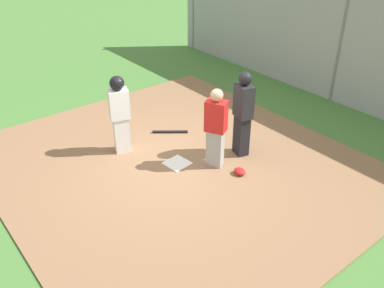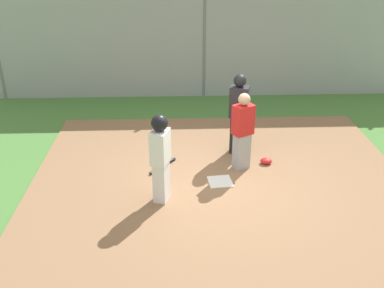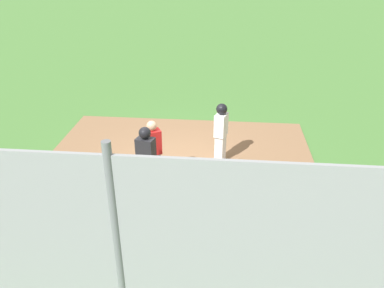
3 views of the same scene
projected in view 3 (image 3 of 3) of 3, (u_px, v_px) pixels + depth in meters
name	position (u px, v px, depth m)	size (l,w,h in m)	color
ground_plane	(177.00, 170.00, 9.74)	(140.00, 140.00, 0.00)	#477A38
dirt_infield	(177.00, 170.00, 9.74)	(7.20, 6.40, 0.03)	#896647
home_plate	(176.00, 169.00, 9.73)	(0.44, 0.44, 0.02)	white
catcher	(153.00, 151.00, 8.90)	(0.46, 0.41, 1.58)	#9E9EA3
umpire	(147.00, 162.00, 8.25)	(0.43, 0.35, 1.74)	black
runner	(221.00, 129.00, 9.72)	(0.37, 0.44, 1.62)	silver
baseball_bat	(219.00, 184.00, 9.07)	(0.06, 0.06, 0.78)	black
catcher_mask	(131.00, 180.00, 9.17)	(0.24, 0.20, 0.12)	red
backstop_fence	(121.00, 270.00, 4.59)	(12.00, 0.10, 3.35)	#93999E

